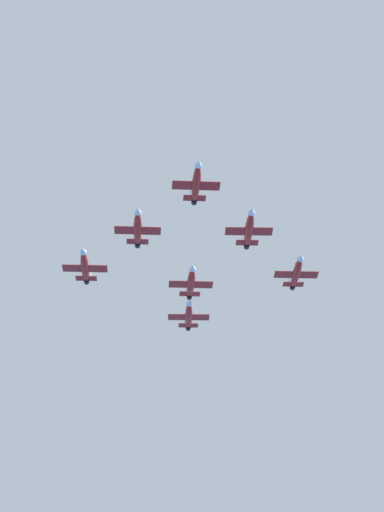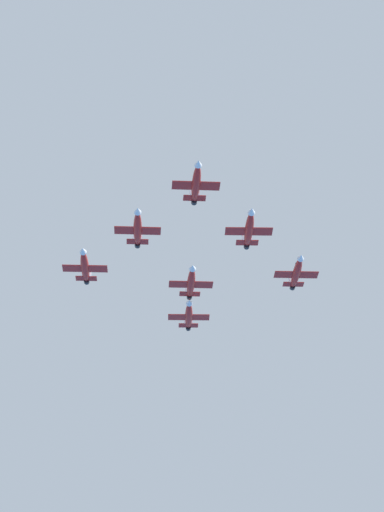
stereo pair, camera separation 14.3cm
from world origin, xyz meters
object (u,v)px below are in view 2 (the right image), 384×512
jet_lead (196,183)px  jet_left_outer (296,273)px  jet_right_wingman (138,228)px  jet_trailing (189,315)px  jet_right_outer (85,266)px  jet_left_wingman (249,229)px  jet_slot_rear (191,282)px

jet_lead → jet_left_outer: size_ratio=0.98×
jet_right_wingman → jet_left_outer: (-30.51, -13.91, -2.49)m
jet_lead → jet_trailing: size_ratio=1.00×
jet_right_wingman → jet_right_outer: bearing=-140.4°
jet_left_wingman → jet_trailing: size_ratio=1.05×
jet_left_wingman → jet_left_outer: size_ratio=1.03×
jet_right_wingman → jet_right_outer: jet_right_wingman is taller
jet_left_outer → jet_slot_rear: (20.78, 1.12, -2.55)m
jet_right_wingman → jet_left_outer: 33.63m
jet_left_outer → jet_left_wingman: bearing=-40.1°
jet_trailing → jet_lead: bearing=1.0°
jet_right_wingman → jet_left_outer: bearing=110.6°
jet_lead → jet_left_wingman: 16.22m
jet_trailing → jet_slot_rear: bearing=1.0°
jet_right_outer → jet_lead: bearing=40.2°
jet_right_wingman → jet_left_wingman: bearing=89.2°
jet_lead → jet_right_outer: size_ratio=0.97×
jet_left_outer → jet_trailing: 24.49m
jet_right_outer → jet_trailing: (-20.12, -13.35, -4.65)m
jet_lead → jet_slot_rear: 25.62m
jet_right_wingman → jet_left_outer: size_ratio=1.00×
jet_trailing → jet_left_outer: bearing=60.6°
jet_left_outer → jet_right_outer: bearing=-89.7°
jet_right_outer → jet_left_wingman: bearing=68.4°
jet_slot_rear → jet_left_wingman: bearing=39.6°
jet_right_wingman → jet_trailing: (-9.07, -25.01, -6.56)m
jet_slot_rear → jet_trailing: 12.34m
jet_right_wingman → jet_trailing: size_ratio=1.02×
jet_lead → jet_right_outer: bearing=-140.6°
jet_right_wingman → jet_trailing: jet_right_wingman is taller
jet_left_wingman → jet_right_outer: jet_left_wingman is taller
jet_lead → jet_left_wingman: bearing=138.6°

